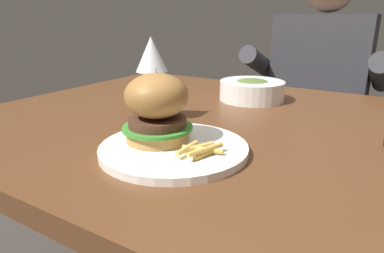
{
  "coord_description": "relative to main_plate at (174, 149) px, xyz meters",
  "views": [
    {
      "loc": [
        0.31,
        -0.7,
        0.98
      ],
      "look_at": [
        0.0,
        -0.19,
        0.78
      ],
      "focal_mm": 32.0,
      "sensor_mm": 36.0,
      "label": 1
    }
  ],
  "objects": [
    {
      "name": "dining_table",
      "position": [
        0.02,
        0.22,
        -0.09
      ],
      "size": [
        1.27,
        0.94,
        0.74
      ],
      "color": "#56331C",
      "rests_on": "ground"
    },
    {
      "name": "main_plate",
      "position": [
        0.0,
        0.0,
        0.0
      ],
      "size": [
        0.27,
        0.27,
        0.01
      ],
      "primitive_type": "cylinder",
      "color": "white",
      "rests_on": "dining_table"
    },
    {
      "name": "burger_sandwich",
      "position": [
        -0.04,
        0.0,
        0.07
      ],
      "size": [
        0.13,
        0.13,
        0.13
      ],
      "color": "#B78447",
      "rests_on": "main_plate"
    },
    {
      "name": "fries_pile",
      "position": [
        0.06,
        -0.01,
        0.02
      ],
      "size": [
        0.07,
        0.08,
        0.02
      ],
      "color": "gold",
      "rests_on": "main_plate"
    },
    {
      "name": "wine_glass",
      "position": [
        -0.16,
        0.14,
        0.14
      ],
      "size": [
        0.07,
        0.07,
        0.19
      ],
      "color": "silver",
      "rests_on": "dining_table"
    },
    {
      "name": "soup_bowl",
      "position": [
        -0.04,
        0.45,
        0.02
      ],
      "size": [
        0.19,
        0.19,
        0.06
      ],
      "color": "white",
      "rests_on": "dining_table"
    },
    {
      "name": "diner_person",
      "position": [
        0.05,
        0.97,
        -0.18
      ],
      "size": [
        0.51,
        0.36,
        1.18
      ],
      "color": "#282833",
      "rests_on": "ground"
    }
  ]
}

